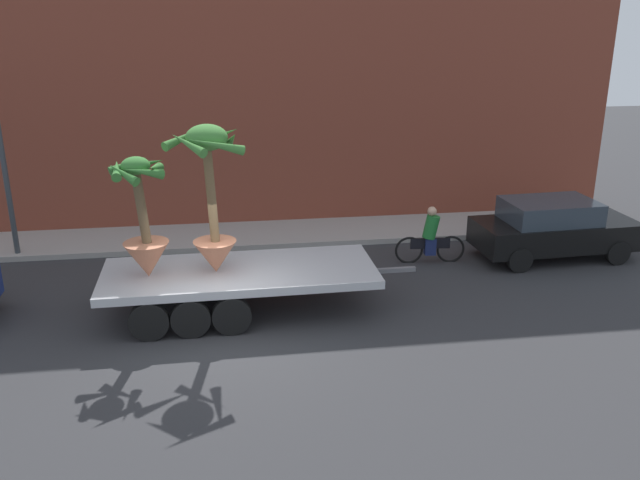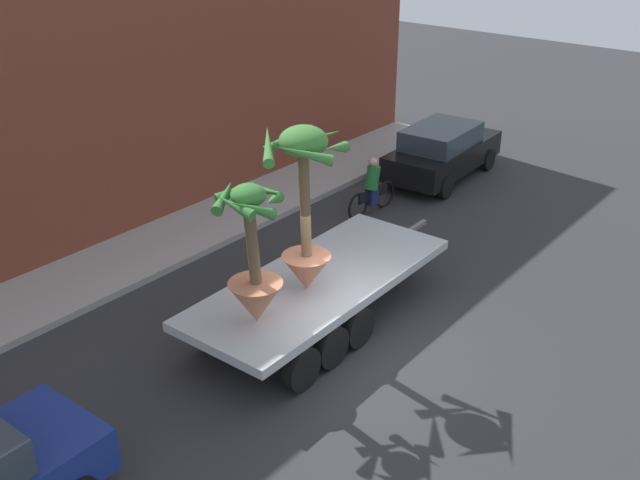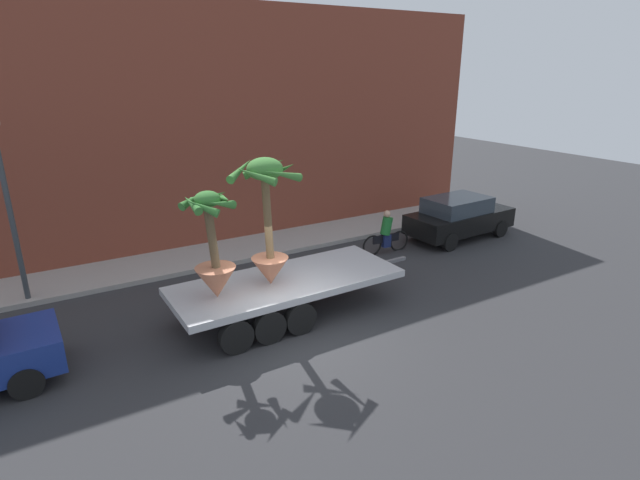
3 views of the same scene
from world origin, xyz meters
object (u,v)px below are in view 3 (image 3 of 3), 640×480
parked_car (459,217)px  flatbed_trailer (278,289)px  potted_palm_middle (268,221)px  street_lamp (5,187)px  potted_palm_rear (214,257)px  cyclist (386,234)px

parked_car → flatbed_trailer: bearing=-165.6°
potted_palm_middle → street_lamp: 6.77m
potted_palm_rear → cyclist: size_ratio=1.39×
potted_palm_rear → street_lamp: 5.89m
flatbed_trailer → cyclist: bearing=23.7°
flatbed_trailer → street_lamp: 7.33m
flatbed_trailer → street_lamp: (-5.52, 4.14, 2.47)m
street_lamp → potted_palm_rear: bearing=-47.9°
potted_palm_rear → parked_car: 10.52m
flatbed_trailer → potted_palm_rear: potted_palm_rear is taller
potted_palm_rear → potted_palm_middle: 1.52m
flatbed_trailer → street_lamp: street_lamp is taller
parked_car → cyclist: bearing=178.0°
potted_palm_middle → flatbed_trailer: bearing=16.4°
flatbed_trailer → parked_car: (8.54, 2.18, 0.06)m
parked_car → street_lamp: size_ratio=0.89×
cyclist → parked_car: (3.30, -0.11, 0.16)m
potted_palm_rear → flatbed_trailer: bearing=4.6°
potted_palm_rear → cyclist: potted_palm_rear is taller
potted_palm_rear → street_lamp: street_lamp is taller
potted_palm_middle → street_lamp: size_ratio=0.65×
street_lamp → cyclist: bearing=-9.7°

